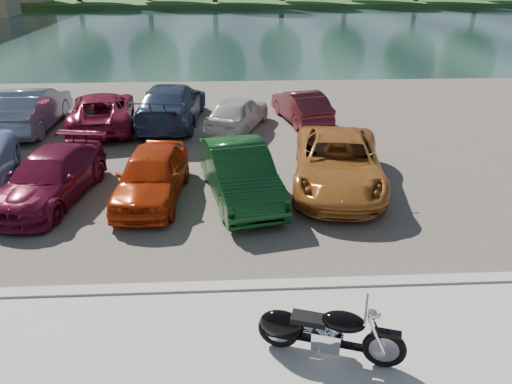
# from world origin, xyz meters

# --- Properties ---
(ground) EXTENTS (200.00, 200.00, 0.00)m
(ground) POSITION_xyz_m (0.00, 0.00, 0.00)
(ground) COLOR #595447
(ground) RESTS_ON ground
(kerb) EXTENTS (60.00, 0.30, 0.14)m
(kerb) POSITION_xyz_m (0.00, 2.00, 0.07)
(kerb) COLOR #A3A099
(kerb) RESTS_ON ground
(parking_lot) EXTENTS (60.00, 18.00, 0.04)m
(parking_lot) POSITION_xyz_m (0.00, 11.00, 0.02)
(parking_lot) COLOR #453F38
(parking_lot) RESTS_ON ground
(river) EXTENTS (120.00, 40.00, 0.00)m
(river) POSITION_xyz_m (0.00, 40.00, 0.00)
(river) COLOR #1B312F
(river) RESTS_ON ground
(far_bank) EXTENTS (120.00, 24.00, 0.60)m
(far_bank) POSITION_xyz_m (0.00, 72.00, 0.30)
(far_bank) COLOR #234E1B
(far_bank) RESTS_ON ground
(motorcycle) EXTENTS (2.26, 1.03, 1.05)m
(motorcycle) POSITION_xyz_m (-0.01, 0.14, 0.56)
(motorcycle) COLOR black
(motorcycle) RESTS_ON promenade
(car_3) EXTENTS (2.45, 4.52, 1.25)m
(car_3) POSITION_xyz_m (-6.03, 6.28, 0.66)
(car_3) COLOR maroon
(car_3) RESTS_ON parking_lot
(car_4) EXTENTS (1.86, 4.04, 1.34)m
(car_4) POSITION_xyz_m (-3.38, 6.17, 0.71)
(car_4) COLOR #BB310C
(car_4) RESTS_ON parking_lot
(car_5) EXTENTS (2.35, 4.53, 1.42)m
(car_5) POSITION_xyz_m (-1.08, 6.10, 0.75)
(car_5) COLOR #103D17
(car_5) RESTS_ON parking_lot
(car_6) EXTENTS (3.13, 5.42, 1.42)m
(car_6) POSITION_xyz_m (1.64, 6.69, 0.75)
(car_6) COLOR #B86E2A
(car_6) RESTS_ON parking_lot
(car_9) EXTENTS (1.67, 4.70, 1.54)m
(car_9) POSITION_xyz_m (-8.65, 12.44, 0.81)
(car_9) COLOR slate
(car_9) RESTS_ON parking_lot
(car_10) EXTENTS (2.91, 5.08, 1.33)m
(car_10) POSITION_xyz_m (-6.05, 12.37, 0.71)
(car_10) COLOR maroon
(car_10) RESTS_ON parking_lot
(car_11) EXTENTS (2.54, 5.42, 1.53)m
(car_11) POSITION_xyz_m (-3.54, 12.82, 0.81)
(car_11) COLOR navy
(car_11) RESTS_ON parking_lot
(car_12) EXTENTS (2.73, 3.98, 1.26)m
(car_12) POSITION_xyz_m (-1.01, 12.01, 0.67)
(car_12) COLOR silver
(car_12) RESTS_ON parking_lot
(car_13) EXTENTS (2.09, 3.89, 1.22)m
(car_13) POSITION_xyz_m (1.46, 12.86, 0.65)
(car_13) COLOR #55161D
(car_13) RESTS_ON parking_lot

